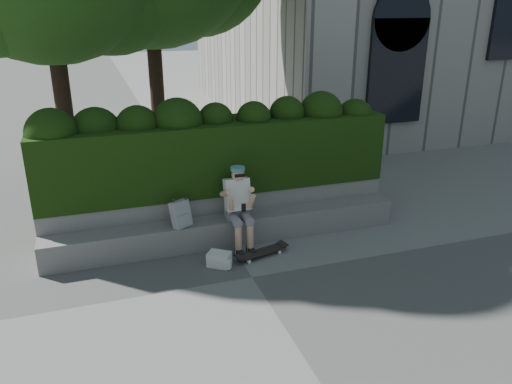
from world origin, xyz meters
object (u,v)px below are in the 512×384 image
object	(u,v)px
person	(238,204)
skateboard	(261,252)
backpack_plaid	(181,214)
backpack_ground	(219,259)

from	to	relation	value
person	skateboard	size ratio (longest dim) A/B	1.60
person	backpack_plaid	world-z (taller)	person
person	backpack_ground	size ratio (longest dim) A/B	4.07
person	backpack_plaid	size ratio (longest dim) A/B	3.20
person	backpack_ground	xyz separation A→B (m)	(-0.49, -0.57, -0.64)
backpack_plaid	backpack_ground	bearing A→B (deg)	-85.30
skateboard	backpack_plaid	xyz separation A→B (m)	(-1.17, 0.57, 0.59)
person	backpack_ground	world-z (taller)	person
skateboard	backpack_plaid	distance (m)	1.43
backpack_plaid	backpack_ground	size ratio (longest dim) A/B	1.28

